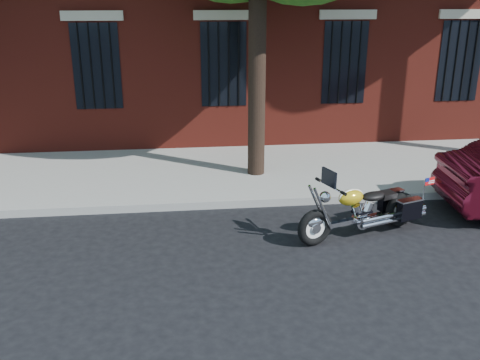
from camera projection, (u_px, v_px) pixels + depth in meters
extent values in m
plane|color=black|center=(251.00, 238.00, 8.87)|extent=(120.00, 120.00, 0.00)
cube|color=gray|center=(241.00, 203.00, 10.13)|extent=(40.00, 0.16, 0.15)
cube|color=gray|center=(231.00, 172.00, 11.90)|extent=(40.00, 3.60, 0.15)
cube|color=black|center=(223.00, 65.00, 12.93)|extent=(1.10, 0.14, 2.00)
cube|color=#B2A893|center=(223.00, 15.00, 12.52)|extent=(1.40, 0.20, 0.22)
cylinder|color=black|center=(224.00, 65.00, 12.85)|extent=(0.04, 0.04, 2.00)
cylinder|color=black|center=(257.00, 63.00, 10.81)|extent=(0.36, 0.36, 5.00)
torus|color=black|center=(315.00, 228.00, 8.50)|extent=(0.63, 0.33, 0.62)
torus|color=black|center=(400.00, 210.00, 9.20)|extent=(0.63, 0.33, 0.62)
cylinder|color=white|center=(315.00, 228.00, 8.50)|extent=(0.45, 0.20, 0.46)
cylinder|color=white|center=(400.00, 210.00, 9.20)|extent=(0.45, 0.20, 0.46)
ellipsoid|color=white|center=(315.00, 222.00, 8.47)|extent=(0.34, 0.22, 0.18)
ellipsoid|color=gold|center=(401.00, 204.00, 9.16)|extent=(0.35, 0.23, 0.18)
cube|color=white|center=(359.00, 219.00, 8.85)|extent=(1.33, 0.53, 0.07)
cylinder|color=white|center=(361.00, 220.00, 8.88)|extent=(0.33, 0.25, 0.29)
cylinder|color=white|center=(390.00, 218.00, 8.92)|extent=(1.11, 0.45, 0.08)
ellipsoid|color=gold|center=(351.00, 197.00, 8.63)|extent=(0.51, 0.40, 0.26)
ellipsoid|color=black|center=(373.00, 196.00, 8.84)|extent=(0.51, 0.39, 0.14)
cube|color=black|center=(390.00, 200.00, 9.36)|extent=(0.46, 0.28, 0.35)
cube|color=black|center=(409.00, 209.00, 8.95)|extent=(0.46, 0.28, 0.35)
cylinder|color=white|center=(330.00, 186.00, 8.38)|extent=(0.26, 0.69, 0.03)
sphere|color=white|center=(325.00, 197.00, 8.40)|extent=(0.23, 0.23, 0.18)
cube|color=black|center=(329.00, 178.00, 8.32)|extent=(0.15, 0.36, 0.26)
cube|color=red|center=(430.00, 181.00, 8.91)|extent=(0.20, 0.08, 0.13)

